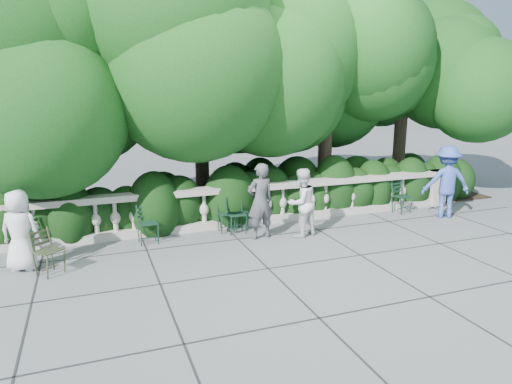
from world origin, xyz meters
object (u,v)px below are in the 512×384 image
object	(u,v)px
chair_b	(229,233)
chair_d	(239,235)
chair_e	(241,232)
person_older_blue	(446,182)
chair_weathered	(56,276)
chair_c	(150,245)
chair_f	(405,214)
chair_a	(25,258)
person_woman_grey	(260,201)
person_casual_man	(301,203)
person_businessman	(20,231)

from	to	relation	value
chair_b	chair_d	distance (m)	0.24
chair_e	person_older_blue	distance (m)	5.50
chair_b	chair_weathered	size ratio (longest dim) A/B	1.00
chair_c	chair_f	bearing A→B (deg)	-2.50
chair_a	chair_f	bearing A→B (deg)	-10.78
chair_b	chair_c	distance (m)	1.84
chair_c	person_woman_grey	size ratio (longest dim) A/B	0.49
chair_e	person_woman_grey	bearing A→B (deg)	-78.01
chair_a	chair_c	bearing A→B (deg)	-13.48
chair_e	person_woman_grey	size ratio (longest dim) A/B	0.49
chair_d	chair_weathered	world-z (taller)	same
chair_b	chair_f	bearing A→B (deg)	0.93
chair_c	person_older_blue	bearing A→B (deg)	-6.96
person_woman_grey	chair_e	bearing A→B (deg)	-72.89
person_casual_man	chair_c	bearing A→B (deg)	-27.23
chair_f	chair_weathered	bearing A→B (deg)	173.94
chair_c	chair_e	size ratio (longest dim) A/B	1.00
person_older_blue	chair_f	bearing A→B (deg)	-17.12
chair_weathered	person_casual_man	bearing A→B (deg)	-35.45
chair_weathered	person_older_blue	distance (m)	9.37
chair_f	person_businessman	bearing A→B (deg)	170.28
chair_d	person_older_blue	size ratio (longest dim) A/B	0.45
chair_e	chair_f	distance (m)	4.63
person_older_blue	chair_e	bearing A→B (deg)	13.43
chair_b	person_older_blue	world-z (taller)	person_older_blue
chair_weathered	person_casual_man	world-z (taller)	person_casual_man
chair_d	person_businessman	size ratio (longest dim) A/B	0.56
chair_a	chair_e	size ratio (longest dim) A/B	1.00
chair_f	chair_weathered	size ratio (longest dim) A/B	1.00
person_woman_grey	chair_d	bearing A→B (deg)	-52.13
chair_b	chair_c	size ratio (longest dim) A/B	1.00
person_businessman	chair_weathered	bearing A→B (deg)	162.79
chair_e	chair_d	bearing A→B (deg)	-134.97
chair_d	person_older_blue	distance (m)	5.60
chair_e	chair_weathered	world-z (taller)	same
chair_e	person_businessman	world-z (taller)	person_businessman
chair_a	chair_d	size ratio (longest dim) A/B	1.00
chair_b	person_woman_grey	world-z (taller)	person_woman_grey
chair_f	person_casual_man	world-z (taller)	person_casual_man
chair_f	person_casual_man	bearing A→B (deg)	177.19
chair_weathered	person_businessman	bearing A→B (deg)	96.83
person_woman_grey	chair_b	bearing A→B (deg)	-52.29
chair_f	person_older_blue	xyz separation A→B (m)	(0.75, -0.57, 0.94)
chair_e	person_casual_man	bearing A→B (deg)	-45.45
chair_a	chair_b	size ratio (longest dim) A/B	1.00
chair_f	person_woman_grey	xyz separation A→B (m)	(-4.36, -0.52, 0.85)
chair_d	chair_b	bearing A→B (deg)	135.94
chair_f	person_woman_grey	size ratio (longest dim) A/B	0.49
chair_a	chair_f	world-z (taller)	same
person_woman_grey	person_older_blue	bearing A→B (deg)	171.33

